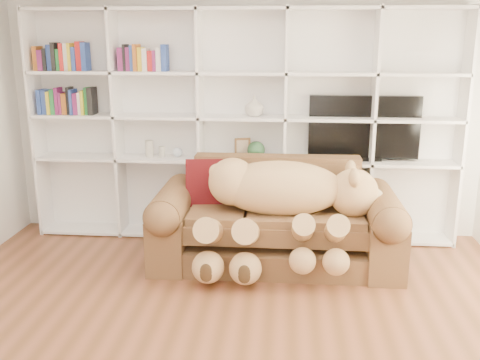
# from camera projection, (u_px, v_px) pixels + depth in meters

# --- Properties ---
(floor) EXTENTS (5.00, 5.00, 0.00)m
(floor) POSITION_uv_depth(u_px,v_px,m) (215.00, 357.00, 3.63)
(floor) COLOR brown
(floor) RESTS_ON ground
(wall_back) EXTENTS (5.00, 0.02, 2.70)m
(wall_back) POSITION_uv_depth(u_px,v_px,m) (244.00, 110.00, 5.68)
(wall_back) COLOR white
(wall_back) RESTS_ON floor
(bookshelf) EXTENTS (4.43, 0.35, 2.40)m
(bookshelf) POSITION_uv_depth(u_px,v_px,m) (220.00, 116.00, 5.58)
(bookshelf) COLOR white
(bookshelf) RESTS_ON floor
(sofa) EXTENTS (2.30, 0.99, 0.97)m
(sofa) POSITION_uv_depth(u_px,v_px,m) (276.00, 225.00, 5.10)
(sofa) COLOR brown
(sofa) RESTS_ON floor
(teddy_bear) EXTENTS (1.70, 0.94, 0.99)m
(teddy_bear) POSITION_uv_depth(u_px,v_px,m) (281.00, 201.00, 4.83)
(teddy_bear) COLOR #DCAF6E
(teddy_bear) RESTS_ON sofa
(throw_pillow) EXTENTS (0.49, 0.31, 0.49)m
(throw_pillow) POSITION_uv_depth(u_px,v_px,m) (210.00, 183.00, 5.21)
(throw_pillow) COLOR #510D0E
(throw_pillow) RESTS_ON sofa
(gift_box) EXTENTS (0.29, 0.28, 0.22)m
(gift_box) POSITION_uv_depth(u_px,v_px,m) (367.00, 266.00, 4.80)
(gift_box) COLOR #B43018
(gift_box) RESTS_ON floor
(tv) EXTENTS (1.13, 0.18, 0.67)m
(tv) POSITION_uv_depth(u_px,v_px,m) (364.00, 128.00, 5.48)
(tv) COLOR black
(tv) RESTS_ON bookshelf
(picture_frame) EXTENTS (0.17, 0.07, 0.21)m
(picture_frame) POSITION_uv_depth(u_px,v_px,m) (243.00, 148.00, 5.59)
(picture_frame) COLOR brown
(picture_frame) RESTS_ON bookshelf
(green_vase) EXTENTS (0.19, 0.19, 0.19)m
(green_vase) POSITION_uv_depth(u_px,v_px,m) (256.00, 150.00, 5.58)
(green_vase) COLOR #2E5933
(green_vase) RESTS_ON bookshelf
(figurine_tall) EXTENTS (0.11, 0.11, 0.18)m
(figurine_tall) POSITION_uv_depth(u_px,v_px,m) (149.00, 149.00, 5.68)
(figurine_tall) COLOR beige
(figurine_tall) RESTS_ON bookshelf
(figurine_short) EXTENTS (0.08, 0.08, 0.11)m
(figurine_short) POSITION_uv_depth(u_px,v_px,m) (162.00, 152.00, 5.68)
(figurine_short) COLOR beige
(figurine_short) RESTS_ON bookshelf
(snow_globe) EXTENTS (0.10, 0.10, 0.10)m
(snow_globe) POSITION_uv_depth(u_px,v_px,m) (177.00, 152.00, 5.66)
(snow_globe) COLOR silver
(snow_globe) RESTS_ON bookshelf
(shelf_vase) EXTENTS (0.22, 0.22, 0.21)m
(shelf_vase) POSITION_uv_depth(u_px,v_px,m) (254.00, 106.00, 5.47)
(shelf_vase) COLOR beige
(shelf_vase) RESTS_ON bookshelf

